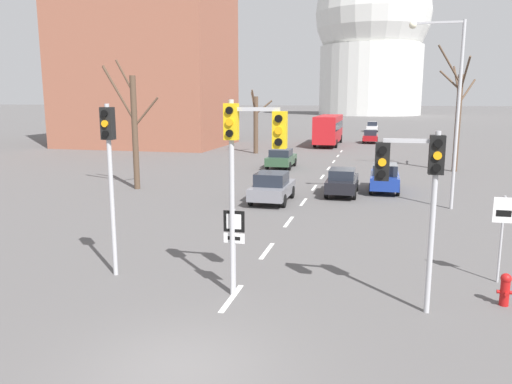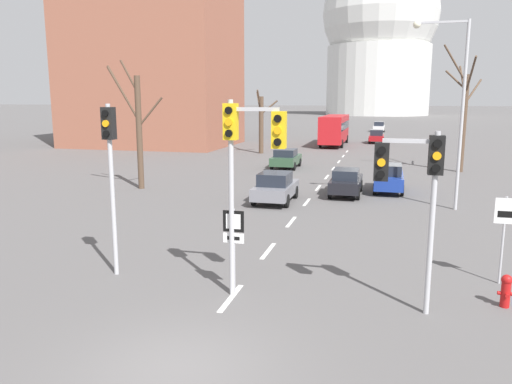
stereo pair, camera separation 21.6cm
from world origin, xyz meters
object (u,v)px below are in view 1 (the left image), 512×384
Objects in this scene: traffic_signal_near_right at (416,177)px; city_bus at (329,128)px; traffic_signal_centre_tall at (247,150)px; sedan_mid_centre at (372,127)px; fire_hydrant at (505,288)px; street_lamp_right at (449,96)px; sedan_near_right at (342,181)px; route_sign_post at (234,237)px; sedan_far_left at (385,177)px; sedan_near_left at (370,136)px; sedan_distant_centre at (272,187)px; speed_limit_sign at (503,224)px; traffic_signal_near_left at (110,158)px; sedan_far_right at (281,158)px.

traffic_signal_near_right is 0.43× the size of city_bus.
traffic_signal_centre_tall is 74.13m from sedan_mid_centre.
fire_hydrant is 0.10× the size of street_lamp_right.
route_sign_post is at bearing -96.74° from sedan_near_right.
traffic_signal_near_right reaches higher than sedan_far_left.
sedan_near_left is 0.95× the size of sedan_near_right.
traffic_signal_near_right is 5.22× the size of fire_hydrant.
city_bus is (-6.27, 29.39, 1.21)m from sedan_far_left.
sedan_distant_centre is (-5.85, -4.71, -0.02)m from sedan_far_left.
speed_limit_sign is 48.51m from sedan_near_left.
route_sign_post is at bearing -82.72° from sedan_distant_centre.
traffic_signal_near_right is at bearing -0.24° from route_sign_post.
traffic_signal_near_left is 1.36× the size of sedan_near_left.
city_bus reaches higher than sedan_far_right.
fire_hydrant is at bearing -79.67° from sedan_far_left.
street_lamp_right is at bearing 90.99° from fire_hydrant.
sedan_mid_centre is (-4.61, 73.00, 0.35)m from fire_hydrant.
sedan_far_right is 13.39m from sedan_distant_centre.
sedan_mid_centre is 1.06× the size of sedan_distant_centre.
street_lamp_right is at bearing -83.54° from sedan_near_left.
traffic_signal_near_left reaches higher than sedan_far_left.
traffic_signal_near_left reaches higher than speed_limit_sign.
speed_limit_sign is 45.11m from city_bus.
street_lamp_right is 6.92m from sedan_far_left.
sedan_far_right is at bearing -104.43° from sedan_near_left.
route_sign_post reaches higher than sedan_near_right.
sedan_near_left is 0.90× the size of sedan_mid_centre.
sedan_far_left is at bearing -87.48° from sedan_near_left.
sedan_far_left reaches higher than fire_hydrant.
street_lamp_right is 0.84× the size of city_bus.
route_sign_post is 17.99m from sedan_far_left.
fire_hydrant is at bearing 1.74° from traffic_signal_near_left.
sedan_distant_centre reaches higher than sedan_far_right.
fire_hydrant is 15.69m from sedan_near_right.
route_sign_post is at bearing -93.08° from sedan_near_left.
speed_limit_sign is 0.29× the size of street_lamp_right.
street_lamp_right is at bearing -49.86° from sedan_far_right.
sedan_far_left is at bearing 38.85° from sedan_distant_centre.
traffic_signal_centre_tall reaches higher than fire_hydrant.
route_sign_post is 15.51m from street_lamp_right.
sedan_near_right is 0.97× the size of sedan_far_left.
sedan_near_right is 0.95× the size of sedan_mid_centre.
street_lamp_right is at bearing 63.69° from traffic_signal_centre_tall.
sedan_near_left is 0.36× the size of city_bus.
sedan_near_right is 0.38× the size of city_bus.
speed_limit_sign is at bearing 22.03° from traffic_signal_centre_tall.
fire_hydrant is (6.82, 1.03, -3.62)m from traffic_signal_centre_tall.
sedan_near_right is (-2.87, 15.70, -2.74)m from traffic_signal_near_right.
sedan_near_left is at bearing 87.39° from traffic_signal_centre_tall.
traffic_signal_near_left is at bearing 171.32° from traffic_signal_centre_tall.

